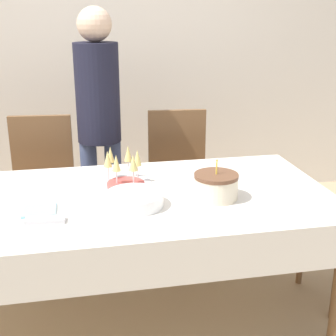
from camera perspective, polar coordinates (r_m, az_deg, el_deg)
The scene contains 13 objects.
ground_plane at distance 2.67m, azimuth -4.96°, elevation -18.06°, with size 12.00×12.00×0.00m, color tan.
wall_back at distance 3.95m, azimuth -8.59°, elevation 14.92°, with size 8.00×0.05×2.70m.
dining_table at distance 2.35m, azimuth -5.39°, elevation -5.68°, with size 2.07×1.01×0.73m.
dining_chair_far_left at distance 3.16m, azimuth -15.10°, elevation -1.89°, with size 0.46×0.46×0.95m.
dining_chair_far_right at distance 3.22m, azimuth 1.34°, elevation -0.84°, with size 0.45×0.45×0.95m.
birthday_cake at distance 2.26m, azimuth 5.87°, elevation -2.21°, with size 0.21×0.21×0.20m.
champagne_tray at distance 2.45m, azimuth -5.53°, elevation 0.11°, with size 0.29×0.29×0.18m.
plate_stack_main at distance 2.18m, azimuth -4.13°, elevation -3.84°, with size 0.27×0.27×0.06m.
plate_stack_dessert at distance 2.41m, azimuth -5.17°, elevation -2.07°, with size 0.19×0.19×0.03m.
cake_knife at distance 2.13m, azimuth 6.23°, elevation -5.33°, with size 0.29×0.11×0.00m.
fork_pile at distance 2.09m, azimuth -14.74°, elevation -6.16°, with size 0.17×0.08×0.02m.
napkin_pile at distance 2.21m, azimuth -15.44°, elevation -4.96°, with size 0.15×0.15×0.01m.
person_standing at distance 3.05m, azimuth -8.46°, elevation 6.78°, with size 0.28×0.28×1.62m.
Camera 1 is at (-0.20, -2.13, 1.59)m, focal length 50.00 mm.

